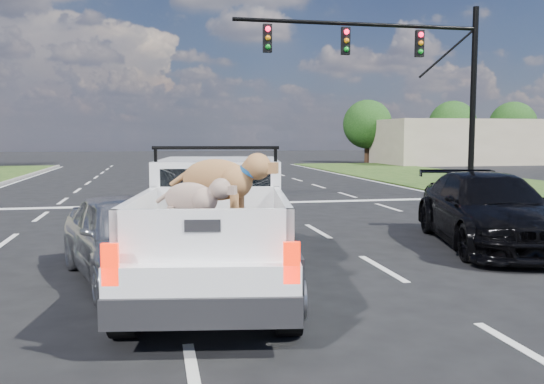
{
  "coord_description": "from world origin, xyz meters",
  "views": [
    {
      "loc": [
        -2.07,
        -9.16,
        2.27
      ],
      "look_at": [
        0.22,
        2.0,
        1.17
      ],
      "focal_mm": 38.0,
      "sensor_mm": 36.0,
      "label": 1
    }
  ],
  "objects": [
    {
      "name": "tree_far_d",
      "position": [
        16.0,
        38.0,
        3.29
      ],
      "size": [
        4.2,
        4.2,
        5.4
      ],
      "color": "#332114",
      "rests_on": "ground"
    },
    {
      "name": "building_right",
      "position": [
        22.0,
        34.0,
        1.8
      ],
      "size": [
        12.0,
        7.0,
        3.6
      ],
      "primitive_type": "cube",
      "color": "#BBAB8F",
      "rests_on": "ground"
    },
    {
      "name": "black_coupe",
      "position": [
        4.71,
        1.53,
        0.75
      ],
      "size": [
        3.28,
        5.54,
        1.5
      ],
      "primitive_type": "imported",
      "rotation": [
        0.0,
        0.0,
        -0.24
      ],
      "color": "black",
      "rests_on": "ground"
    },
    {
      "name": "ground",
      "position": [
        0.0,
        0.0,
        0.0
      ],
      "size": [
        160.0,
        160.0,
        0.0
      ],
      "primitive_type": "plane",
      "color": "black",
      "rests_on": "ground"
    },
    {
      "name": "silver_sedan",
      "position": [
        -2.49,
        0.11,
        0.69
      ],
      "size": [
        2.7,
        4.35,
        1.38
      ],
      "primitive_type": "imported",
      "rotation": [
        0.0,
        0.0,
        0.28
      ],
      "color": "#B8BBC0",
      "rests_on": "ground"
    },
    {
      "name": "pickup_truck",
      "position": [
        -1.16,
        -0.51,
        1.0
      ],
      "size": [
        2.88,
        5.92,
        2.13
      ],
      "rotation": [
        0.0,
        0.0,
        -0.16
      ],
      "color": "black",
      "rests_on": "ground"
    },
    {
      "name": "road_markings",
      "position": [
        0.0,
        6.56,
        0.01
      ],
      "size": [
        17.75,
        60.0,
        0.01
      ],
      "color": "silver",
      "rests_on": "ground"
    },
    {
      "name": "traffic_signal",
      "position": [
        7.2,
        10.5,
        4.73
      ],
      "size": [
        9.11,
        0.31,
        7.0
      ],
      "color": "black",
      "rests_on": "ground"
    },
    {
      "name": "tree_far_f",
      "position": [
        30.0,
        38.0,
        3.29
      ],
      "size": [
        4.2,
        4.2,
        5.4
      ],
      "color": "#332114",
      "rests_on": "ground"
    },
    {
      "name": "tree_far_e",
      "position": [
        24.0,
        38.0,
        3.29
      ],
      "size": [
        4.2,
        4.2,
        5.4
      ],
      "color": "#332114",
      "rests_on": "ground"
    }
  ]
}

